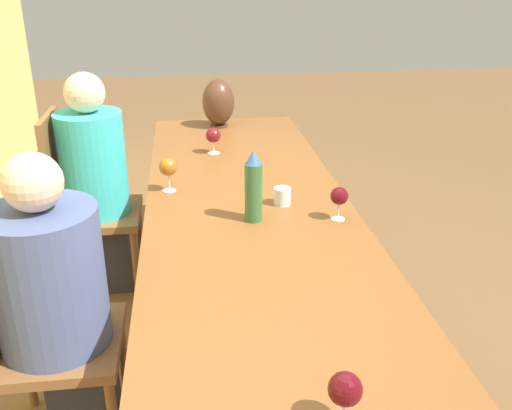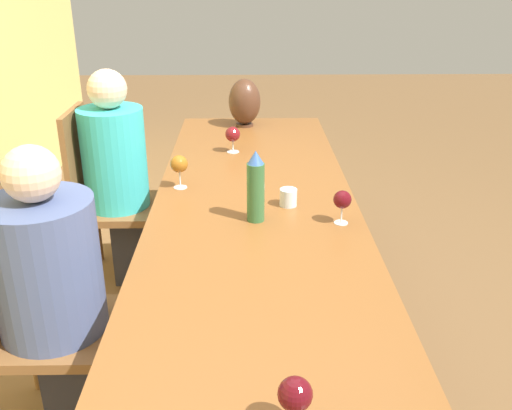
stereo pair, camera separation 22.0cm
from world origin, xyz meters
TOP-DOWN VIEW (x-y plane):
  - ground_plane at (0.00, 0.00)m, footprint 14.00×14.00m
  - dining_table at (0.00, 0.00)m, footprint 2.97×0.89m
  - water_bottle at (-0.14, 0.00)m, footprint 0.07×0.07m
  - water_tumbler at (0.01, -0.14)m, footprint 0.07×0.07m
  - vase at (1.29, 0.05)m, footprint 0.20×0.20m
  - wine_glass_0 at (0.76, 0.11)m, footprint 0.08×0.08m
  - wine_glass_1 at (-0.17, -0.34)m, footprint 0.07×0.07m
  - wine_glass_2 at (-1.26, -0.07)m, footprint 0.08×0.08m
  - wine_glass_3 at (0.23, 0.34)m, footprint 0.08×0.08m
  - chair_near at (-0.47, 0.82)m, footprint 0.44×0.44m
  - chair_far at (0.68, 0.82)m, footprint 0.44×0.44m
  - person_near at (-0.47, 0.73)m, footprint 0.38×0.38m
  - person_far at (0.68, 0.73)m, footprint 0.34×0.34m

SIDE VIEW (x-z plane):
  - ground_plane at x=0.00m, z-range 0.00..0.00m
  - chair_near at x=-0.47m, z-range 0.02..1.00m
  - chair_far at x=0.68m, z-range 0.02..1.00m
  - person_near at x=-0.47m, z-range 0.03..1.18m
  - person_far at x=0.68m, z-range 0.04..1.23m
  - dining_table at x=0.00m, z-range 0.30..1.02m
  - water_tumbler at x=0.01m, z-range 0.72..0.80m
  - wine_glass_2 at x=-1.26m, z-range 0.75..0.88m
  - wine_glass_0 at x=0.76m, z-range 0.75..0.89m
  - wine_glass_1 at x=-0.17m, z-range 0.75..0.89m
  - wine_glass_3 at x=0.23m, z-range 0.76..0.92m
  - water_bottle at x=-0.14m, z-range 0.72..1.01m
  - vase at x=1.29m, z-range 0.73..1.03m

